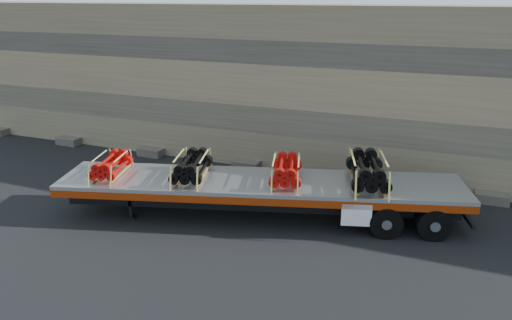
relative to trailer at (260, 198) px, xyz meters
The scene contains 7 objects.
ground 0.92m from the trailer, 23.45° to the right, with size 120.00×120.00×0.00m, color black.
rock_wall 6.88m from the trailer, 84.94° to the left, with size 44.00×3.00×7.00m, color #7A6B54.
trailer is the anchor object (origin of this frame).
bundle_front 5.34m from the trailer, 163.44° to the right, with size 0.94×1.88×0.66m, color #B20D09, non-canonical shape.
bundle_midfront 2.60m from the trailer, 163.44° to the right, with size 1.07×2.15×0.76m, color black, non-canonical shape.
bundle_midrear 1.37m from the trailer, 16.56° to the left, with size 1.02×2.04×0.72m, color #B20D09, non-canonical shape.
bundle_rear 3.77m from the trailer, 16.56° to the left, with size 1.24×2.48×0.88m, color black, non-canonical shape.
Camera 1 is at (5.35, -14.58, 7.43)m, focal length 35.00 mm.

